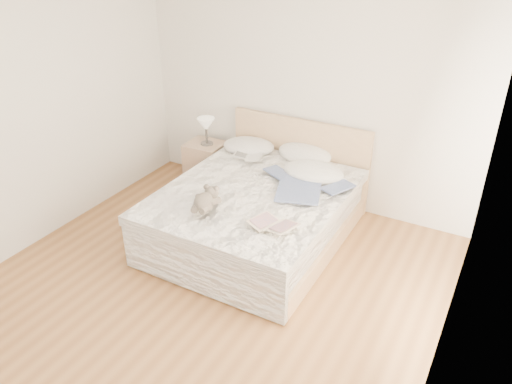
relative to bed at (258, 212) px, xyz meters
The scene contains 15 objects.
floor 1.23m from the bed, 90.00° to the right, with size 4.00×4.50×0.00m, color brown.
wall_back 1.49m from the bed, 90.00° to the left, with size 4.00×0.02×2.70m, color silver.
wall_left 2.55m from the bed, 149.21° to the right, with size 0.02×4.50×2.70m, color silver.
wall_right 2.55m from the bed, 30.79° to the right, with size 0.02×4.50×2.70m, color silver.
window 2.46m from the bed, 24.16° to the right, with size 0.02×1.30×1.10m, color white.
bed is the anchor object (origin of this frame).
nightstand 1.38m from the bed, 147.32° to the left, with size 0.45×0.40×0.56m, color tan.
table_lamp 1.44m from the bed, 146.74° to the left, with size 0.27×0.27×0.34m.
pillow_left 1.01m from the bed, 125.70° to the left, with size 0.61×0.43×0.18m, color silver.
pillow_middle 0.96m from the bed, 83.11° to the left, with size 0.65×0.45×0.19m, color white.
pillow_right 0.72m from the bed, 52.88° to the left, with size 0.66×0.46×0.20m, color white.
blouse 0.53m from the bed, 17.95° to the left, with size 0.67×0.71×0.03m, color #3B4970, non-canonical shape.
photo_book 0.76m from the bed, 128.63° to the left, with size 0.34×0.23×0.03m, color silver.
childrens_book 0.84m from the bed, 51.62° to the right, with size 0.39×0.26×0.03m, color beige.
teddy_bear 0.79m from the bed, 106.67° to the right, with size 0.23×0.32×0.17m, color brown, non-canonical shape.
Camera 1 is at (2.14, -2.73, 2.97)m, focal length 35.00 mm.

